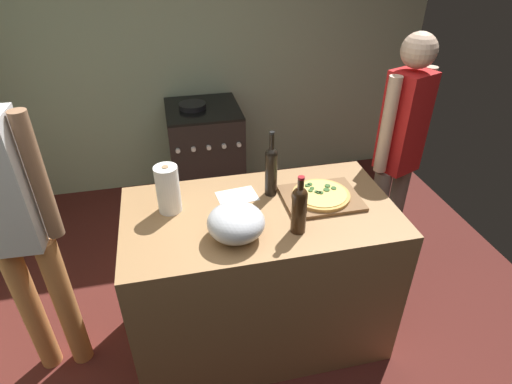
{
  "coord_description": "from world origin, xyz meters",
  "views": [
    {
      "loc": [
        -0.28,
        -1.12,
        2.15
      ],
      "look_at": [
        0.13,
        0.68,
        0.96
      ],
      "focal_mm": 29.4,
      "sensor_mm": 36.0,
      "label": 1
    }
  ],
  "objects": [
    {
      "name": "cutting_board",
      "position": [
        0.46,
        0.61,
        0.92
      ],
      "size": [
        0.4,
        0.32,
        0.02
      ],
      "primitive_type": "cube",
      "color": "brown",
      "rests_on": "counter"
    },
    {
      "name": "wine_bottle_amber",
      "position": [
        0.22,
        0.72,
        1.06
      ],
      "size": [
        0.07,
        0.07,
        0.37
      ],
      "color": "black",
      "rests_on": "counter"
    },
    {
      "name": "recipe_sheet",
      "position": [
        0.04,
        0.73,
        0.91
      ],
      "size": [
        0.23,
        0.17,
        0.0
      ],
      "primitive_type": "cube",
      "rotation": [
        0.0,
        0.0,
        0.11
      ],
      "color": "white",
      "rests_on": "counter"
    },
    {
      "name": "paper_towel_roll",
      "position": [
        -0.32,
        0.69,
        1.03
      ],
      "size": [
        0.12,
        0.12,
        0.25
      ],
      "color": "white",
      "rests_on": "counter"
    },
    {
      "name": "person_in_stripes",
      "position": [
        -1.02,
        0.62,
        1.02
      ],
      "size": [
        0.39,
        0.21,
        1.75
      ],
      "color": "#D88C4C",
      "rests_on": "ground_plane"
    },
    {
      "name": "counter",
      "position": [
        0.13,
        0.58,
        0.45
      ],
      "size": [
        1.4,
        0.76,
        0.91
      ],
      "primitive_type": "cube",
      "color": "#9E7247",
      "rests_on": "ground_plane"
    },
    {
      "name": "wine_bottle_clear",
      "position": [
        0.26,
        0.38,
        1.04
      ],
      "size": [
        0.07,
        0.07,
        0.3
      ],
      "color": "#331E0F",
      "rests_on": "counter"
    },
    {
      "name": "stove",
      "position": [
        0.01,
        2.14,
        0.44
      ],
      "size": [
        0.6,
        0.64,
        0.91
      ],
      "color": "black",
      "rests_on": "ground_plane"
    },
    {
      "name": "mixing_bowl",
      "position": [
        -0.03,
        0.4,
        0.99
      ],
      "size": [
        0.27,
        0.27,
        0.16
      ],
      "color": "#B2B2B7",
      "rests_on": "counter"
    },
    {
      "name": "kitchen_wall_rear",
      "position": [
        0.0,
        2.54,
        1.3
      ],
      "size": [
        4.2,
        0.1,
        2.6
      ],
      "primitive_type": "cube",
      "color": "#99A889",
      "rests_on": "ground_plane"
    },
    {
      "name": "ground_plane",
      "position": [
        0.0,
        1.25,
        -0.01
      ],
      "size": [
        4.2,
        3.09,
        0.02
      ],
      "primitive_type": "cube",
      "color": "#511E19"
    },
    {
      "name": "person_in_red",
      "position": [
        1.11,
        0.97,
        0.96
      ],
      "size": [
        0.36,
        0.27,
        1.66
      ],
      "color": "slate",
      "rests_on": "ground_plane"
    },
    {
      "name": "pizza",
      "position": [
        0.46,
        0.61,
        0.94
      ],
      "size": [
        0.3,
        0.3,
        0.03
      ],
      "color": "tan",
      "rests_on": "cutting_board"
    }
  ]
}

